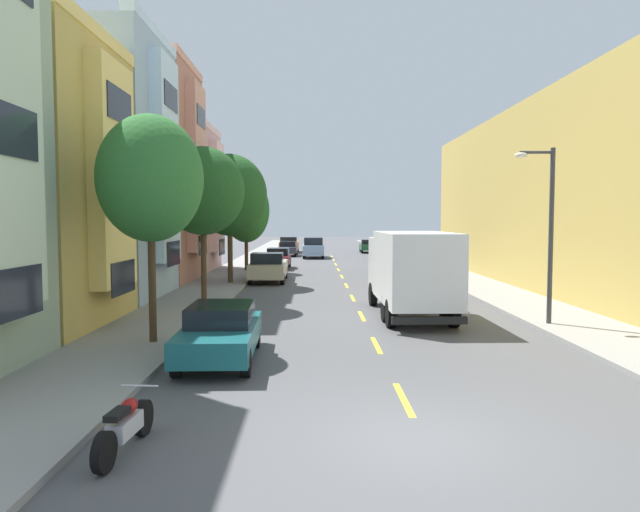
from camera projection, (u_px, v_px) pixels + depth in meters
name	position (u px, v px, depth m)	size (l,w,h in m)	color
ground_plane	(340.00, 272.00, 39.58)	(160.00, 160.00, 0.00)	#4C4C4F
sidewalk_left	(232.00, 274.00, 37.49)	(3.20, 120.00, 0.14)	gray
sidewalk_right	(450.00, 274.00, 37.66)	(3.20, 120.00, 0.14)	gray
lane_centerline_dashes	(344.00, 281.00, 34.09)	(0.14, 47.20, 0.01)	yellow
townhouse_third_powder_blue	(42.00, 170.00, 25.73)	(11.31, 6.72, 12.05)	#9EB7CC
townhouse_fourth_terracotta	(77.00, 177.00, 32.60)	(13.79, 6.72, 12.48)	#B27560
townhouse_fifth_rose	(119.00, 202.00, 39.58)	(13.69, 6.72, 10.01)	#CC9E9E
apartment_block_opposite	(617.00, 197.00, 29.46)	(10.00, 36.00, 9.59)	tan
street_tree_nearest	(150.00, 179.00, 16.19)	(2.96, 2.96, 6.43)	#47331E
street_tree_second	(203.00, 191.00, 23.89)	(3.45, 3.45, 6.50)	#47331E
street_tree_third	(230.00, 195.00, 31.58)	(4.09, 4.09, 7.07)	#47331E
street_tree_farthest	(246.00, 210.00, 39.32)	(3.19, 3.19, 6.34)	#47331E
street_lamp	(546.00, 221.00, 19.15)	(1.35, 0.28, 5.84)	#38383D
delivery_box_truck	(411.00, 268.00, 21.43)	(2.50, 7.15, 3.16)	white
parked_pickup_orange	(289.00, 245.00, 63.21)	(2.02, 5.31, 1.73)	orange
parked_sedan_forest	(369.00, 246.00, 62.99)	(1.93, 4.55, 1.43)	#194C28
parked_hatchback_burgundy	(278.00, 258.00, 42.52)	(1.83, 4.04, 1.50)	maroon
parked_wagon_white	(392.00, 256.00, 44.18)	(1.86, 4.71, 1.50)	silver
parked_sedan_teal	(221.00, 332.00, 14.80)	(1.90, 4.54, 1.43)	#195B60
parked_suv_black	(406.00, 260.00, 37.63)	(2.04, 4.84, 1.93)	black
parked_hatchback_red	(383.00, 252.00, 50.33)	(1.78, 4.02, 1.50)	#AD1E1E
parked_pickup_champagne	(269.00, 267.00, 33.64)	(2.01, 5.30, 1.73)	tan
parked_sedan_charcoal	(288.00, 248.00, 57.44)	(1.83, 4.51, 1.43)	#333338
moving_sky_sedan	(313.00, 247.00, 54.39)	(1.95, 4.80, 1.93)	#7A9EC6
parked_motorcycle	(125.00, 427.00, 8.96)	(0.62, 2.05, 0.90)	black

